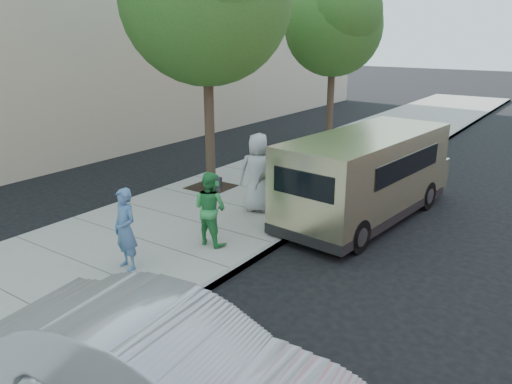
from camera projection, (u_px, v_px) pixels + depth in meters
ground at (222, 235)px, 11.65m from camera, size 120.00×120.00×0.00m
sidewalk at (190, 223)px, 12.17m from camera, size 5.00×60.00×0.15m
curb_face at (273, 246)px, 10.85m from camera, size 0.12×60.00×0.16m
tree_far at (335, 22)px, 19.21m from camera, size 3.92×3.80×6.49m
parking_meter at (215, 196)px, 10.44m from camera, size 0.32×0.15×1.51m
van at (368, 174)px, 12.34m from camera, size 2.50×6.04×2.19m
sedan at (168, 372)px, 5.78m from camera, size 4.71×2.15×1.50m
person_officer at (125, 229)px, 9.44m from camera, size 0.64×0.47×1.60m
person_green_shirt at (210, 208)px, 10.57m from camera, size 0.79×0.62×1.60m
person_gray_shirt at (258, 173)px, 12.49m from camera, size 1.16×1.01×2.01m
person_striped_polo at (276, 188)px, 11.75m from camera, size 1.09×0.81×1.72m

